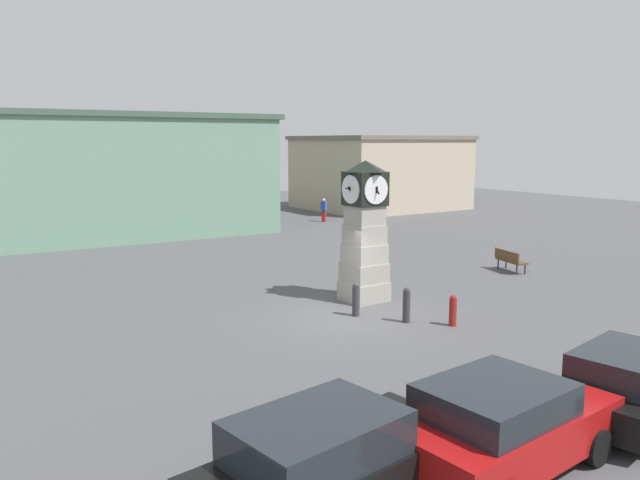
# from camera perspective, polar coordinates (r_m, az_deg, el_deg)

# --- Properties ---
(ground_plane) EXTENTS (87.97, 87.97, 0.00)m
(ground_plane) POSITION_cam_1_polar(r_m,az_deg,el_deg) (19.43, 2.43, -7.16)
(ground_plane) COLOR #4C4C4F
(clock_tower) EXTENTS (1.53, 1.57, 4.79)m
(clock_tower) POSITION_cam_1_polar(r_m,az_deg,el_deg) (21.16, 4.09, 0.53)
(clock_tower) COLOR #9D988D
(clock_tower) RESTS_ON ground_plane
(bollard_near_tower) EXTENTS (0.23, 0.23, 1.06)m
(bollard_near_tower) POSITION_cam_1_polar(r_m,az_deg,el_deg) (19.58, 3.30, -5.41)
(bollard_near_tower) COLOR #333338
(bollard_near_tower) RESTS_ON ground_plane
(bollard_mid_row) EXTENTS (0.22, 0.22, 1.08)m
(bollard_mid_row) POSITION_cam_1_polar(r_m,az_deg,el_deg) (19.04, 7.91, -5.88)
(bollard_mid_row) COLOR #333338
(bollard_mid_row) RESTS_ON ground_plane
(bollard_far_row) EXTENTS (0.23, 0.23, 0.93)m
(bollard_far_row) POSITION_cam_1_polar(r_m,az_deg,el_deg) (18.95, 12.05, -6.30)
(bollard_far_row) COLOR maroon
(bollard_far_row) RESTS_ON ground_plane
(car_navy_sedan) EXTENTS (4.68, 2.46, 1.55)m
(car_navy_sedan) POSITION_cam_1_polar(r_m,az_deg,el_deg) (9.72, 0.80, -19.49)
(car_navy_sedan) COLOR black
(car_navy_sedan) RESTS_ON ground_plane
(car_near_tower) EXTENTS (4.30, 2.35, 1.54)m
(car_near_tower) POSITION_cam_1_polar(r_m,az_deg,el_deg) (11.18, 16.34, -15.83)
(car_near_tower) COLOR #A51111
(car_near_tower) RESTS_ON ground_plane
(car_by_building) EXTENTS (4.21, 2.46, 1.46)m
(car_by_building) POSITION_cam_1_polar(r_m,az_deg,el_deg) (13.89, 26.60, -11.65)
(car_by_building) COLOR black
(car_by_building) RESTS_ON ground_plane
(bench) EXTENTS (0.90, 1.68, 0.90)m
(bench) POSITION_cam_1_polar(r_m,az_deg,el_deg) (27.27, 16.97, -1.69)
(bench) COLOR brown
(bench) RESTS_ON ground_plane
(pedestrian_crossing_lot) EXTENTS (0.35, 0.45, 1.58)m
(pedestrian_crossing_lot) POSITION_cam_1_polar(r_m,az_deg,el_deg) (42.18, 0.36, 2.89)
(pedestrian_crossing_lot) COLOR red
(pedestrian_crossing_lot) RESTS_ON ground_plane
(warehouse_blue_far) EXTENTS (19.89, 10.99, 6.95)m
(warehouse_blue_far) POSITION_cam_1_polar(r_m,az_deg,el_deg) (38.58, -19.84, 5.64)
(warehouse_blue_far) COLOR gray
(warehouse_blue_far) RESTS_ON ground_plane
(storefront_low_left) EXTENTS (11.74, 10.33, 5.81)m
(storefront_low_left) POSITION_cam_1_polar(r_m,az_deg,el_deg) (51.04, 5.48, 6.20)
(storefront_low_left) COLOR #B7A88E
(storefront_low_left) RESTS_ON ground_plane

